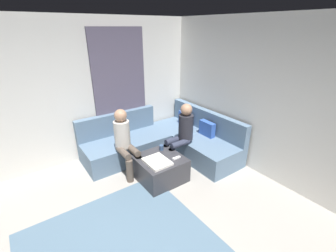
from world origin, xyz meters
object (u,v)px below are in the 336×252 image
object	(u,v)px
sectional_couch	(165,141)
coffee_mug	(161,148)
game_remote	(176,158)
person_on_couch_side	(125,140)
ottoman	(160,168)
person_on_couch_back	(182,132)

from	to	relation	value
sectional_couch	coffee_mug	xyz separation A→B (m)	(0.47, -0.41, 0.19)
game_remote	person_on_couch_side	world-z (taller)	person_on_couch_side
ottoman	coffee_mug	size ratio (longest dim) A/B	8.00
sectional_couch	person_on_couch_back	xyz separation A→B (m)	(0.48, 0.06, 0.38)
person_on_couch_back	game_remote	bearing A→B (deg)	132.83
ottoman	coffee_mug	world-z (taller)	coffee_mug
sectional_couch	ottoman	world-z (taller)	sectional_couch
game_remote	person_on_couch_side	size ratio (longest dim) A/B	0.12
ottoman	person_on_couch_side	world-z (taller)	person_on_couch_side
sectional_couch	person_on_couch_side	bearing A→B (deg)	-81.34
coffee_mug	person_on_couch_back	bearing A→B (deg)	89.02
ottoman	coffee_mug	distance (m)	0.38
sectional_couch	person_on_couch_side	world-z (taller)	person_on_couch_side
ottoman	coffee_mug	bearing A→B (deg)	140.71
ottoman	person_on_couch_side	xyz separation A→B (m)	(-0.54, -0.38, 0.45)
sectional_couch	person_on_couch_side	distance (m)	1.05
game_remote	person_on_couch_side	bearing A→B (deg)	-140.11
coffee_mug	game_remote	size ratio (longest dim) A/B	0.63
person_on_couch_back	sectional_couch	bearing A→B (deg)	6.61
coffee_mug	person_on_couch_side	xyz separation A→B (m)	(-0.32, -0.56, 0.19)
sectional_couch	game_remote	distance (m)	0.95
ottoman	coffee_mug	xyz separation A→B (m)	(-0.22, 0.18, 0.26)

